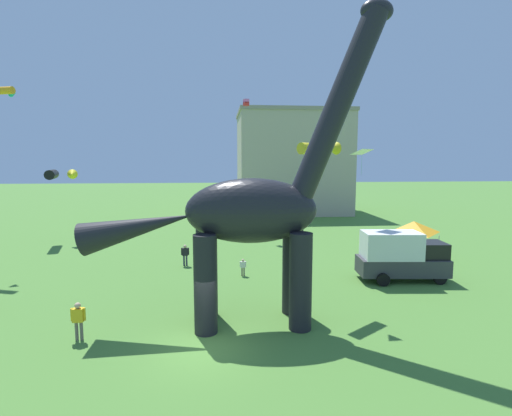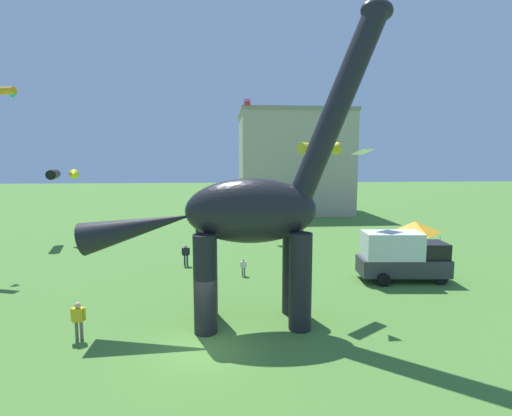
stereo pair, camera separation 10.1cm
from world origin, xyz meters
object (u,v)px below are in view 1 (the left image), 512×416
Objects in this scene: person_watching_child at (243,266)px; kite_trailing at (56,174)px; kite_near_high at (319,149)px; dinosaur_sculpture at (250,211)px; festival_canopy_tent at (414,227)px; parked_box_truck at (401,255)px; kite_far_left at (246,102)px; person_vendor_side at (185,253)px; person_far_spectator at (78,317)px; kite_far_right at (362,152)px; kite_mid_left at (4,91)px.

kite_trailing reaches higher than person_watching_child.
kite_near_high is at bearing -40.32° from kite_trailing.
dinosaur_sculpture reaches higher than festival_canopy_tent.
parked_box_truck is 2.49× the size of kite_near_high.
person_watching_child is 1.69× the size of kite_far_left.
dinosaur_sculpture is at bearing 138.66° from person_watching_child.
festival_canopy_tent is at bearing -107.82° from person_vendor_side.
person_watching_child is at bearing 176.19° from person_far_spectator.
kite_far_right is (8.27, 0.74, 7.61)m from person_watching_child.
person_vendor_side is 0.50× the size of festival_canopy_tent.
person_watching_child is 5.04m from person_vendor_side.
parked_box_truck is 1.83× the size of festival_canopy_tent.
person_far_spectator reaches higher than person_vendor_side.
kite_trailing is 4.73× the size of kite_far_left.
kite_far_right reaches higher than parked_box_truck.
parked_box_truck is 9.73m from kite_near_high.
festival_canopy_tent is at bearing 157.03° from person_far_spectator.
kite_far_right is at bearing -125.64° from person_watching_child.
person_far_spectator is at bearing -55.63° from kite_mid_left.
person_far_spectator is 2.45× the size of kite_far_left.
kite_far_left reaches higher than kite_near_high.
dinosaur_sculpture is 4.59× the size of kite_trailing.
person_vendor_side is 17.42m from kite_mid_left.
parked_box_truck is 29.89m from kite_mid_left.
parked_box_truck is 6.48m from festival_canopy_tent.
person_vendor_side is at bearing -112.99° from kite_far_left.
kite_far_right reaches higher than person_far_spectator.
person_far_spectator is at bearing 98.32° from person_watching_child.
parked_box_truck is at bearing -54.84° from kite_far_right.
dinosaur_sculpture is at bearing 136.61° from person_far_spectator.
person_vendor_side is at bearing -178.24° from festival_canopy_tent.
parked_box_truck is (10.20, 5.64, -3.77)m from dinosaur_sculpture.
dinosaur_sculpture is 17.83m from festival_canopy_tent.
kite_far_left is (-8.85, 17.46, 12.04)m from parked_box_truck.
kite_near_high is 1.28× the size of kite_far_right.
kite_far_right is (-5.40, -2.72, 5.78)m from festival_canopy_tent.
kite_near_high is at bearing -139.65° from festival_canopy_tent.
person_watching_child is 0.50× the size of kite_near_high.
parked_box_truck is at bearing -13.77° from kite_mid_left.
kite_mid_left is (-12.76, 1.82, 11.73)m from person_vendor_side.
kite_near_high is at bearing 11.48° from dinosaur_sculpture.
kite_far_right is (12.38, -2.17, 7.36)m from person_vendor_side.
kite_trailing is (-12.67, 9.61, 5.48)m from person_vendor_side.
person_far_spectator is 0.54× the size of festival_canopy_tent.
kite_far_left is at bearing 115.26° from kite_far_right.
person_vendor_side is 17.86m from festival_canopy_tent.
dinosaur_sculpture reaches higher than kite_mid_left.
festival_canopy_tent is (3.56, 5.34, 0.90)m from parked_box_truck.
person_vendor_side is at bearing 166.18° from parked_box_truck.
person_watching_child is (0.08, 7.53, -4.71)m from dinosaur_sculpture.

